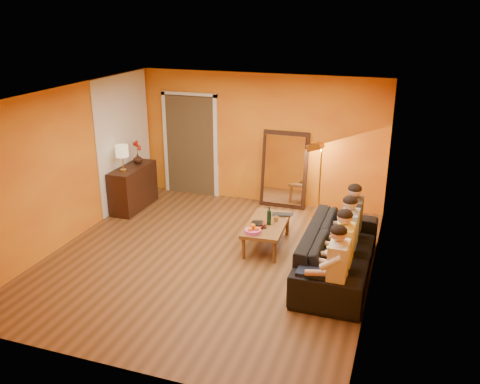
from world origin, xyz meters
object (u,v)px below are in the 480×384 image
(person_mid_right, at_px, (349,235))
(tumbler, at_px, (276,219))
(sofa, at_px, (338,252))
(vase, at_px, (138,159))
(wine_bottle, at_px, (269,216))
(person_mid_left, at_px, (344,251))
(table_lamp, at_px, (123,158))
(floor_lamp, at_px, (320,181))
(sideboard, at_px, (133,187))
(person_far_right, at_px, (354,221))
(dog, at_px, (332,280))
(mirror_frame, at_px, (284,169))
(coffee_table, at_px, (267,234))
(laptop, at_px, (283,216))
(person_far_left, at_px, (338,269))

(person_mid_right, xyz_separation_m, tumbler, (-1.27, 0.57, -0.15))
(sofa, relative_size, vase, 12.58)
(wine_bottle, height_order, vase, vase)
(person_mid_left, bearing_deg, person_mid_right, 90.00)
(table_lamp, distance_m, floor_lamp, 3.73)
(wine_bottle, bearing_deg, table_lamp, 169.38)
(wine_bottle, xyz_separation_m, tumbler, (0.07, 0.17, -0.11))
(table_lamp, xyz_separation_m, floor_lamp, (3.57, 1.00, -0.39))
(person_mid_right, bearing_deg, sideboard, 163.81)
(person_far_right, distance_m, tumbler, 1.28)
(table_lamp, xyz_separation_m, dog, (4.28, -1.82, -0.81))
(sideboard, distance_m, person_mid_right, 4.55)
(table_lamp, distance_m, wine_bottle, 3.13)
(mirror_frame, relative_size, coffee_table, 1.25)
(sofa, distance_m, wine_bottle, 1.33)
(coffee_table, bearing_deg, tumbler, 41.81)
(tumbler, distance_m, vase, 3.28)
(dog, height_order, tumbler, dog)
(coffee_table, bearing_deg, floor_lamp, 65.67)
(sofa, bearing_deg, table_lamp, 75.85)
(floor_lamp, relative_size, tumbler, 15.76)
(mirror_frame, bearing_deg, laptop, -76.57)
(table_lamp, bearing_deg, person_far_left, -25.34)
(wine_bottle, relative_size, vase, 1.58)
(person_mid_right, bearing_deg, tumbler, 155.80)
(mirror_frame, xyz_separation_m, vase, (-2.79, -0.83, 0.19))
(tumbler, bearing_deg, coffee_table, -135.00)
(sofa, xyz_separation_m, coffee_table, (-1.26, 0.55, -0.15))
(coffee_table, relative_size, person_far_left, 1.00)
(table_lamp, bearing_deg, coffee_table, -9.87)
(sofa, xyz_separation_m, dog, (0.04, -0.76, -0.06))
(tumbler, bearing_deg, dog, -50.31)
(dog, xyz_separation_m, person_far_left, (0.09, -0.24, 0.31))
(coffee_table, relative_size, vase, 6.23)
(person_mid_left, height_order, wine_bottle, person_mid_left)
(person_far_right, bearing_deg, wine_bottle, -173.65)
(person_far_left, xyz_separation_m, tumbler, (-1.27, 1.67, -0.15))
(person_mid_left, xyz_separation_m, person_far_right, (0.00, 1.10, 0.00))
(table_lamp, distance_m, laptop, 3.23)
(sofa, relative_size, coffee_table, 2.02)
(floor_lamp, height_order, laptop, floor_lamp)
(coffee_table, bearing_deg, sofa, -26.79)
(table_lamp, height_order, coffee_table, table_lamp)
(person_far_left, relative_size, vase, 6.23)
(person_mid_right, bearing_deg, person_far_right, 90.00)
(person_far_left, distance_m, vase, 5.11)
(mirror_frame, bearing_deg, tumbler, -80.12)
(sideboard, height_order, wine_bottle, sideboard)
(person_far_right, bearing_deg, dog, -93.51)
(floor_lamp, bearing_deg, table_lamp, -149.31)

